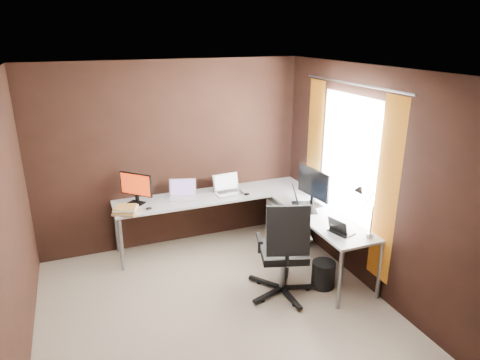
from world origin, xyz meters
name	(u,v)px	position (x,y,z in m)	size (l,w,h in m)	color
room	(244,194)	(0.34, 0.07, 1.28)	(3.60, 3.60, 2.50)	gray
desk	(252,207)	(0.84, 1.04, 0.68)	(2.65, 2.25, 0.73)	silver
drawer_pedestal	(287,223)	(1.43, 1.15, 0.30)	(0.42, 0.50, 0.60)	silver
monitor_left	(136,186)	(-0.53, 1.59, 0.96)	(0.35, 0.34, 0.40)	black
monitor_right	(314,185)	(1.54, 0.70, 1.00)	(0.17, 0.59, 0.48)	black
laptop_white	(183,194)	(0.06, 1.56, 0.78)	(0.41, 0.34, 0.24)	silver
laptop_silver	(228,189)	(0.68, 1.52, 0.78)	(0.38, 0.28, 0.25)	silver
laptop_black_big	(301,204)	(1.35, 0.66, 0.79)	(0.41, 0.47, 0.26)	black
laptop_black_small	(340,230)	(1.40, -0.11, 0.77)	(0.24, 0.30, 0.18)	black
book_stack	(126,210)	(-0.71, 1.30, 0.77)	(0.36, 0.34, 0.09)	tan
mouse_left	(149,208)	(-0.43, 1.31, 0.75)	(0.08, 0.05, 0.03)	black
mouse_corner	(247,194)	(0.89, 1.32, 0.75)	(0.08, 0.05, 0.03)	black
desk_lamp	(364,206)	(1.57, -0.27, 1.09)	(0.19, 0.22, 0.57)	slate
office_chair	(283,267)	(0.81, 0.06, 0.34)	(0.64, 0.68, 1.15)	black
wastebasket	(323,274)	(1.32, 0.01, 0.16)	(0.27, 0.27, 0.31)	black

